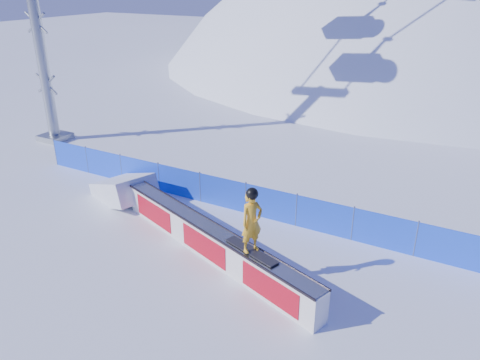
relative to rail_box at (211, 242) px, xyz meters
The scene contains 6 objects.
ground 1.58m from the rail_box, 68.22° to the right, with size 160.00×160.00×0.00m, color white.
snow_hill 44.64m from the rail_box, 89.22° to the left, with size 64.00×64.00×64.00m.
safety_fence 3.16m from the rail_box, 79.88° to the left, with size 22.05×0.05×1.30m.
rail_box is the anchor object (origin of this frame).
snow_ramp 5.54m from the rail_box, 160.37° to the left, with size 2.54×1.69×0.95m, color white, non-canonical shape.
snowboarder 2.38m from the rail_box, 19.63° to the right, with size 1.86×0.94×1.94m.
Camera 1 is at (6.30, -9.10, 8.09)m, focal length 35.00 mm.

